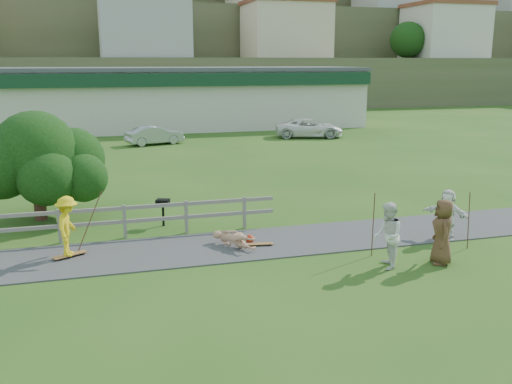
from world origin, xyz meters
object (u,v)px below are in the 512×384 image
car_white (309,128)px  bbq (163,213)px  skater_rider (68,229)px  spectator_c (442,232)px  tree (37,173)px  car_silver (155,135)px  spectator_d (447,214)px  skater_fallen (234,239)px  spectator_a (388,236)px

car_white → bbq: (-13.48, -20.78, -0.23)m
bbq → skater_rider: bearing=-115.6°
spectator_c → tree: tree is taller
car_silver → tree: size_ratio=0.82×
spectator_d → car_silver: (-6.68, 24.19, -0.17)m
skater_fallen → car_silver: 23.22m
car_white → spectator_a: bearing=177.5°
spectator_a → tree: 12.45m
car_silver → spectator_c: bearing=175.4°
skater_rider → skater_fallen: bearing=-83.9°
spectator_a → car_white: 27.83m
car_white → car_silver: bearing=107.2°
spectator_d → skater_fallen: bearing=-131.4°
spectator_d → car_silver: bearing=162.1°
spectator_a → spectator_d: size_ratio=1.14×
car_silver → car_white: (11.59, 0.59, 0.06)m
spectator_d → tree: tree is taller
spectator_c → spectator_d: bearing=162.9°
skater_fallen → spectator_d: spectator_d is taller
skater_rider → spectator_a: size_ratio=0.95×
car_silver → skater_rider: bearing=152.0°
skater_rider → car_silver: size_ratio=0.45×
skater_rider → bbq: bearing=-38.3°
tree → spectator_d: bearing=-25.3°
spectator_a → tree: bearing=-109.6°
skater_rider → skater_fallen: skater_rider is taller
skater_rider → spectator_d: (11.61, -1.38, -0.06)m
car_silver → car_white: bearing=-102.9°
skater_rider → tree: bearing=24.6°
spectator_d → car_silver: size_ratio=0.42×
skater_rider → tree: 4.86m
skater_rider → tree: (-1.13, 4.65, 0.84)m
spectator_c → bbq: spectator_c is taller
spectator_c → car_white: (6.40, 26.76, -0.23)m
skater_fallen → spectator_d: 6.88m
skater_fallen → bbq: size_ratio=1.66×
car_white → bbq: 24.77m
tree → skater_rider: bearing=-76.3°
spectator_a → skater_fallen: bearing=-108.0°
spectator_d → car_white: 25.26m
spectator_c → spectator_d: (1.50, 1.98, -0.12)m
spectator_d → tree: bearing=-148.6°
car_silver → tree: bearing=145.8°
car_silver → skater_fallen: bearing=164.0°
skater_rider → car_silver: bearing=-1.2°
spectator_c → bbq: 9.27m
skater_fallen → spectator_a: (3.65, -2.84, 0.64)m
spectator_a → bbq: spectator_a is taller
skater_rider → car_white: bearing=-24.3°
skater_fallen → car_white: 26.53m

